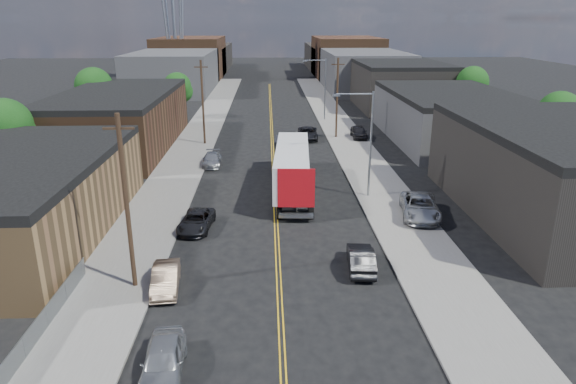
{
  "coord_description": "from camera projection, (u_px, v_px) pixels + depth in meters",
  "views": [
    {
      "loc": [
        -0.53,
        -16.3,
        14.56
      ],
      "look_at": [
        0.89,
        19.22,
        2.5
      ],
      "focal_mm": 32.0,
      "sensor_mm": 36.0,
      "label": 1
    }
  ],
  "objects": [
    {
      "name": "ground",
      "position": [
        271.0,
        121.0,
        76.9
      ],
      "size": [
        260.0,
        260.0,
        0.0
      ],
      "primitive_type": "plane",
      "color": "black",
      "rests_on": "ground"
    },
    {
      "name": "centerline",
      "position": [
        272.0,
        144.0,
        62.7
      ],
      "size": [
        0.32,
        120.0,
        0.01
      ],
      "primitive_type": "cube",
      "color": "gold",
      "rests_on": "ground"
    },
    {
      "name": "sidewalk_left",
      "position": [
        194.0,
        144.0,
        62.32
      ],
      "size": [
        5.0,
        140.0,
        0.15
      ],
      "primitive_type": "cube",
      "color": "slate",
      "rests_on": "ground"
    },
    {
      "name": "sidewalk_right",
      "position": [
        350.0,
        143.0,
        63.04
      ],
      "size": [
        5.0,
        140.0,
        0.15
      ],
      "primitive_type": "cube",
      "color": "slate",
      "rests_on": "ground"
    },
    {
      "name": "warehouse_tan",
      "position": [
        17.0,
        197.0,
        35.57
      ],
      "size": [
        12.0,
        22.0,
        5.6
      ],
      "color": "olive",
      "rests_on": "ground"
    },
    {
      "name": "warehouse_brown",
      "position": [
        119.0,
        120.0,
        60.01
      ],
      "size": [
        12.0,
        26.0,
        6.6
      ],
      "color": "#472E1C",
      "rests_on": "ground"
    },
    {
      "name": "industrial_right_a",
      "position": [
        566.0,
        172.0,
        38.74
      ],
      "size": [
        14.0,
        22.0,
        7.1
      ],
      "color": "black",
      "rests_on": "ground"
    },
    {
      "name": "industrial_right_b",
      "position": [
        449.0,
        116.0,
        63.5
      ],
      "size": [
        14.0,
        24.0,
        6.1
      ],
      "color": "#3E3E41",
      "rests_on": "ground"
    },
    {
      "name": "industrial_right_c",
      "position": [
        399.0,
        85.0,
        87.86
      ],
      "size": [
        14.0,
        22.0,
        7.6
      ],
      "color": "black",
      "rests_on": "ground"
    },
    {
      "name": "skyline_left_a",
      "position": [
        175.0,
        71.0,
        107.97
      ],
      "size": [
        16.0,
        30.0,
        8.0
      ],
      "primitive_type": "cube",
      "color": "#3E3E41",
      "rests_on": "ground"
    },
    {
      "name": "skyline_right_a",
      "position": [
        363.0,
        70.0,
        109.49
      ],
      "size": [
        16.0,
        30.0,
        8.0
      ],
      "primitive_type": "cube",
      "color": "#3E3E41",
      "rests_on": "ground"
    },
    {
      "name": "skyline_left_b",
      "position": [
        191.0,
        58.0,
        131.3
      ],
      "size": [
        16.0,
        26.0,
        10.0
      ],
      "primitive_type": "cube",
      "color": "#472E1C",
      "rests_on": "ground"
    },
    {
      "name": "skyline_right_b",
      "position": [
        346.0,
        57.0,
        132.82
      ],
      "size": [
        16.0,
        26.0,
        10.0
      ],
      "primitive_type": "cube",
      "color": "#472E1C",
      "rests_on": "ground"
    },
    {
      "name": "skyline_left_c",
      "position": [
        201.0,
        58.0,
        150.71
      ],
      "size": [
        16.0,
        40.0,
        7.0
      ],
      "primitive_type": "cube",
      "color": "black",
      "rests_on": "ground"
    },
    {
      "name": "skyline_right_c",
      "position": [
        336.0,
        58.0,
        152.23
      ],
      "size": [
        16.0,
        40.0,
        7.0
      ],
      "primitive_type": "cube",
      "color": "black",
      "rests_on": "ground"
    },
    {
      "name": "streetlight_near",
      "position": [
        366.0,
        136.0,
        42.35
      ],
      "size": [
        3.39,
        0.25,
        9.0
      ],
      "color": "gray",
      "rests_on": "ground"
    },
    {
      "name": "streetlight_far",
      "position": [
        322.0,
        84.0,
        75.47
      ],
      "size": [
        3.39,
        0.25,
        9.0
      ],
      "color": "gray",
      "rests_on": "ground"
    },
    {
      "name": "utility_pole_left_near",
      "position": [
        127.0,
        203.0,
        27.62
      ],
      "size": [
        1.6,
        0.26,
        10.0
      ],
      "color": "black",
      "rests_on": "ground"
    },
    {
      "name": "utility_pole_left_far",
      "position": [
        203.0,
        102.0,
        60.74
      ],
      "size": [
        1.6,
        0.26,
        10.0
      ],
      "color": "black",
      "rests_on": "ground"
    },
    {
      "name": "utility_pole_right",
      "position": [
        337.0,
        98.0,
        64.2
      ],
      "size": [
        1.6,
        0.26,
        10.0
      ],
      "color": "black",
      "rests_on": "ground"
    },
    {
      "name": "chainlink_fence",
      "position": [
        24.0,
        348.0,
        22.79
      ],
      "size": [
        0.05,
        16.0,
        1.22
      ],
      "color": "slate",
      "rests_on": "ground"
    },
    {
      "name": "tree_left_near",
      "position": [
        7.0,
        129.0,
        45.94
      ],
      "size": [
        4.85,
        4.76,
        7.91
      ],
      "color": "black",
      "rests_on": "ground"
    },
    {
      "name": "tree_left_mid",
      "position": [
        95.0,
        89.0,
        69.5
      ],
      "size": [
        5.1,
        5.04,
        8.37
      ],
      "color": "black",
      "rests_on": "ground"
    },
    {
      "name": "tree_left_far",
      "position": [
        178.0,
        89.0,
        76.79
      ],
      "size": [
        4.35,
        4.2,
        6.97
      ],
      "color": "black",
      "rests_on": "ground"
    },
    {
      "name": "tree_right_near",
      "position": [
        559.0,
        116.0,
        53.76
      ],
      "size": [
        4.6,
        4.48,
        7.44
      ],
      "color": "black",
      "rests_on": "ground"
    },
    {
      "name": "tree_right_far",
      "position": [
        472.0,
        85.0,
        76.37
      ],
      "size": [
        4.85,
        4.76,
        7.91
      ],
      "color": "black",
      "rests_on": "ground"
    },
    {
      "name": "semi_truck",
      "position": [
        291.0,
        164.0,
        45.26
      ],
      "size": [
        3.51,
        16.2,
        4.21
      ],
      "rotation": [
        0.0,
        0.0,
        -0.06
      ],
      "color": "silver",
      "rests_on": "ground"
    },
    {
      "name": "car_left_a",
      "position": [
        163.0,
        360.0,
        21.85
      ],
      "size": [
        2.0,
        4.44,
        1.48
      ],
      "primitive_type": "imported",
      "rotation": [
        0.0,
        0.0,
        0.06
      ],
      "color": "#AAADAF",
      "rests_on": "ground"
    },
    {
      "name": "car_left_b",
      "position": [
        166.0,
        279.0,
        28.86
      ],
      "size": [
        1.83,
        4.19,
        1.34
      ],
      "primitive_type": "imported",
      "rotation": [
        0.0,
        0.0,
        0.1
      ],
      "color": "#7A6450",
      "rests_on": "ground"
    },
    {
      "name": "car_left_c",
      "position": [
        196.0,
        221.0,
        37.12
      ],
      "size": [
        2.56,
        4.79,
        1.28
      ],
      "primitive_type": "imported",
      "rotation": [
        0.0,
        0.0,
        -0.1
      ],
      "color": "black",
      "rests_on": "ground"
    },
    {
      "name": "car_left_d",
      "position": [
        212.0,
        159.0,
        53.3
      ],
      "size": [
        1.86,
        4.46,
        1.29
      ],
      "primitive_type": "imported",
      "rotation": [
        0.0,
        0.0,
        0.01
      ],
      "color": "#9FA1A4",
      "rests_on": "ground"
    },
    {
      "name": "car_right_oncoming",
      "position": [
        361.0,
        259.0,
        31.17
      ],
      "size": [
        1.86,
        4.43,
        1.42
      ],
      "primitive_type": "imported",
      "rotation": [
        0.0,
        0.0,
        3.06
      ],
      "color": "black",
      "rests_on": "ground"
    },
    {
      "name": "car_right_lot_a",
      "position": [
        420.0,
        206.0,
        39.06
      ],
      "size": [
        3.67,
        6.25,
        1.63
      ],
      "primitive_type": "imported",
      "rotation": [
        0.0,
        0.0,
        -0.17
      ],
      "color": "#A1A3A6",
      "rests_on": "sidewalk_right"
    },
    {
      "name": "car_right_lot_c",
      "position": [
        359.0,
        132.0,
        64.96
      ],
      "size": [
        1.86,
        4.48,
        1.52
      ],
      "primitive_type": "imported",
      "rotation": [
        0.0,
        0.0,
        -0.01
      ],
      "color": "black",
      "rests_on": "sidewalk_right"
    },
    {
      "name": "car_ahead_truck",
      "position": [
        308.0,
        133.0,
        64.84
      ],
      "size": [
        2.78,
        5.5,
        1.49
      ],
      "primitive_type": "imported",
      "rotation": [
        0.0,
        0.0,
        -0.06
      ],
      "color": "black",
      "rests_on": "ground"
    }
  ]
}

